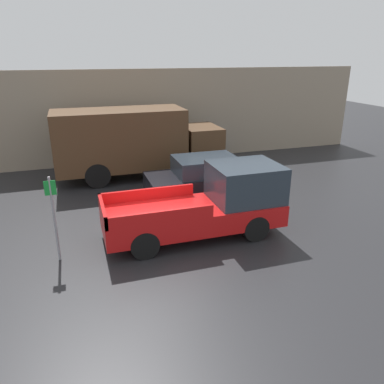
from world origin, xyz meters
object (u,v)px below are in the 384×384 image
object	(u,v)px
parking_sign	(54,215)
delivery_truck	(133,141)
car	(203,177)
newspaper_box	(219,146)
pickup_truck	(211,204)

from	to	relation	value
parking_sign	delivery_truck	bearing A→B (deg)	64.19
car	delivery_truck	distance (m)	4.17
car	newspaper_box	world-z (taller)	car
car	delivery_truck	xyz separation A→B (m)	(-2.17, 3.45, 0.89)
pickup_truck	car	bearing A→B (deg)	74.48
pickup_truck	delivery_truck	bearing A→B (deg)	100.97
pickup_truck	delivery_truck	size ratio (longest dim) A/B	0.74
parking_sign	newspaper_box	distance (m)	12.54
delivery_truck	car	bearing A→B (deg)	-57.90
car	newspaper_box	xyz separation A→B (m)	(3.00, 5.80, -0.26)
car	newspaper_box	distance (m)	6.54
pickup_truck	parking_sign	distance (m)	4.62
pickup_truck	car	world-z (taller)	pickup_truck
car	pickup_truck	bearing A→B (deg)	-105.52
car	parking_sign	xyz separation A→B (m)	(-5.48, -3.40, 0.56)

